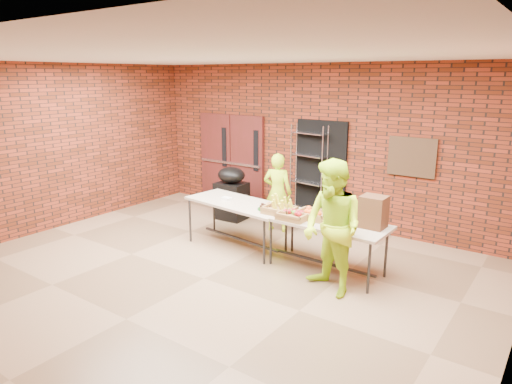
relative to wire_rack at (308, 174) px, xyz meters
The scene contains 19 objects.
room 3.37m from the wire_rack, 88.17° to the right, with size 8.08×7.08×3.28m.
double_doors 2.09m from the wire_rack, behind, with size 1.78×0.12×2.10m.
dark_doorway 0.25m from the wire_rack, 34.19° to the left, with size 1.10×0.06×2.10m, color black.
bronze_plaque 2.08m from the wire_rack, ahead, with size 0.85×0.04×0.70m, color #46301C.
wire_rack is the anchor object (origin of this frame).
table_left 1.98m from the wire_rack, 98.04° to the right, with size 2.07×1.05×0.82m.
table_right 2.47m from the wire_rack, 55.07° to the right, with size 1.99×0.86×0.81m.
basket_bananas 2.21m from the wire_rack, 72.65° to the right, with size 0.48×0.38×0.15m.
basket_oranges 2.34m from the wire_rack, 58.91° to the right, with size 0.48×0.37×0.15m.
basket_apples 2.44m from the wire_rack, 66.19° to the right, with size 0.44×0.35×0.14m.
muffin_tray 2.06m from the wire_rack, 78.77° to the right, with size 0.39×0.39×0.10m.
napkin_box 2.06m from the wire_rack, 104.77° to the right, with size 0.17×0.12×0.06m, color white.
coffee_dispenser 2.83m from the wire_rack, 41.50° to the right, with size 0.36×0.32×0.47m, color #4F2C1B.
cup_stack_front 2.76m from the wire_rack, 51.66° to the right, with size 0.07×0.07×0.22m, color white.
cup_stack_mid 2.88m from the wire_rack, 48.99° to the right, with size 0.08×0.08×0.23m, color white.
cup_stack_back 2.60m from the wire_rack, 49.41° to the right, with size 0.07×0.07×0.22m, color white.
covered_grill 1.65m from the wire_rack, 151.92° to the right, with size 0.64×0.54×1.11m.
volunteer_woman 0.89m from the wire_rack, 104.10° to the right, with size 0.56×0.37×1.53m, color #C3F81B.
volunteer_man 3.18m from the wire_rack, 54.86° to the right, with size 0.92×0.71×1.88m, color #C3F81B.
Camera 1 is at (4.30, -4.66, 2.95)m, focal length 32.00 mm.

